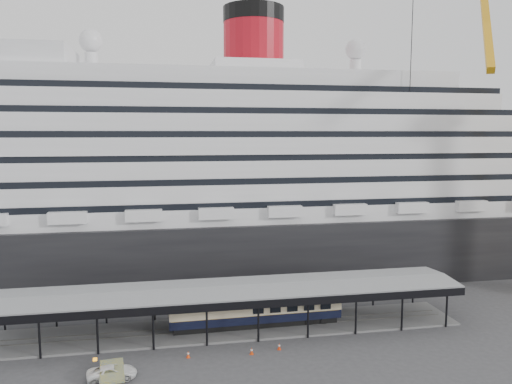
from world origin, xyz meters
The scene contains 8 objects.
ground centered at (0.00, 0.00, 0.00)m, with size 200.00×200.00×0.00m, color #39393B.
cruise_ship centered at (0.05, 32.00, 18.35)m, with size 130.00×30.00×43.90m.
platform_canopy centered at (0.00, 5.00, 2.36)m, with size 56.00×9.18×5.30m.
port_truck centered at (-12.45, -5.00, 0.64)m, with size 2.14×4.63×1.29m, color white.
pullman_carriage centered at (3.40, 5.00, 2.49)m, with size 20.76×3.09×20.34m.
traffic_cone_left centered at (-5.08, -1.73, 0.37)m, with size 0.45×0.45×0.74m.
traffic_cone_mid centered at (1.57, -2.18, 0.39)m, with size 0.52×0.52×0.78m.
traffic_cone_right centered at (4.72, -1.58, 0.37)m, with size 0.45×0.45×0.74m.
Camera 1 is at (-7.23, -51.84, 23.34)m, focal length 35.00 mm.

